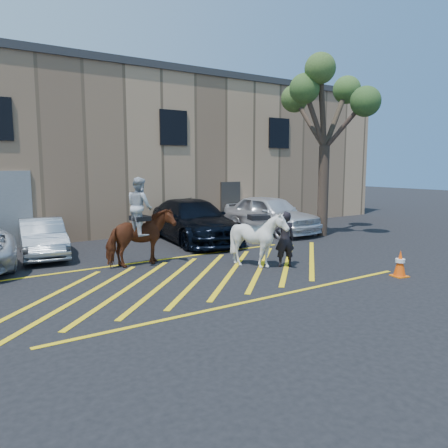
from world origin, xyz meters
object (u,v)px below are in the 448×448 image
car_blue_suv (193,221)px  car_white_suv (270,214)px  handler (285,239)px  tree (326,99)px  saddled_white (258,239)px  traffic_cone (400,263)px  mounted_bay (140,230)px  car_silver_sedan (42,238)px

car_blue_suv → car_white_suv: (3.95, 0.00, 0.02)m
handler → tree: 7.90m
car_white_suv → tree: 5.37m
saddled_white → traffic_cone: saddled_white is taller
car_white_suv → tree: size_ratio=0.67×
mounted_bay → car_silver_sedan: bearing=125.1°
car_white_suv → mounted_bay: size_ratio=1.85×
mounted_bay → traffic_cone: 7.41m
traffic_cone → tree: 8.75m
car_silver_sedan → mounted_bay: 3.79m
mounted_bay → car_blue_suv: bearing=39.7°
car_blue_suv → car_white_suv: car_white_suv is taller
handler → mounted_bay: bearing=-12.0°
traffic_cone → mounted_bay: bearing=136.3°
traffic_cone → tree: bearing=61.0°
car_white_suv → car_blue_suv: bearing=176.9°
traffic_cone → saddled_white: bearing=130.2°
mounted_bay → traffic_cone: (5.33, -5.10, -0.71)m
car_blue_suv → mounted_bay: size_ratio=2.11×
handler → mounted_bay: size_ratio=0.62×
handler → mounted_bay: mounted_bay is taller
handler → car_blue_suv: bearing=-66.0°
handler → traffic_cone: (1.82, -2.63, -0.46)m
car_blue_suv → handler: (0.09, -5.31, 0.01)m
car_silver_sedan → mounted_bay: size_ratio=1.43×
car_blue_suv → traffic_cone: bearing=-69.8°
saddled_white → car_white_suv: bearing=47.3°
tree → car_white_suv: bearing=125.1°
car_silver_sedan → traffic_cone: bearing=-40.8°
car_silver_sedan → car_blue_suv: size_ratio=0.68×
car_blue_suv → handler: size_ratio=3.40×
car_silver_sedan → traffic_cone: (7.49, -8.17, -0.26)m
car_silver_sedan → mounted_bay: (2.16, -3.08, 0.45)m
car_blue_suv → car_white_suv: 3.95m
car_blue_suv → saddled_white: size_ratio=3.00×
car_blue_suv → traffic_cone: size_ratio=7.70×
handler → traffic_cone: size_ratio=2.26×
car_white_suv → handler: 6.57m
car_white_suv → handler: car_white_suv is taller
car_white_suv → tree: (1.32, -1.87, 4.85)m
car_silver_sedan → saddled_white: saddled_white is taller
car_silver_sedan → handler: bearing=-37.6°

